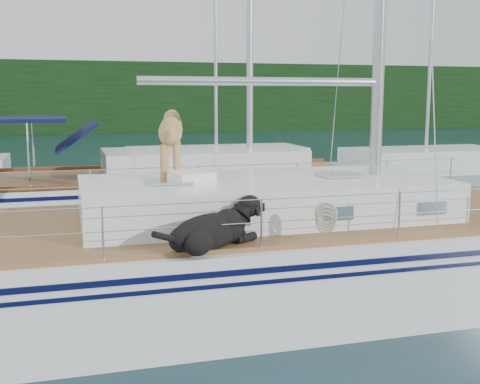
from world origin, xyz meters
name	(u,v)px	position (x,y,z in m)	size (l,w,h in m)	color
ground	(211,303)	(0.00, 0.00, 0.00)	(120.00, 120.00, 0.00)	black
tree_line	(89,97)	(0.00, 45.00, 3.00)	(90.00, 3.00, 6.00)	black
shore_bank	(90,125)	(0.00, 46.20, 0.60)	(92.00, 1.00, 1.20)	#595147
main_sailboat	(216,258)	(0.08, 0.00, 0.68)	(12.00, 4.11, 14.01)	white
neighbor_sailboat	(160,195)	(0.18, 6.17, 0.63)	(11.00, 3.50, 13.30)	white
bg_boat_center	(216,159)	(4.00, 16.00, 0.45)	(7.20, 3.00, 11.65)	white
bg_boat_east	(425,161)	(12.00, 13.00, 0.46)	(6.40, 3.00, 11.65)	white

